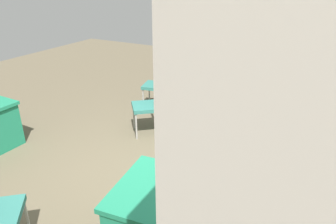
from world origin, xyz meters
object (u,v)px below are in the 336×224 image
Objects in this scene: table_foreground at (230,105)px; scissors_red at (254,89)px; chair_back_row at (159,82)px; laptop_silver at (224,83)px; chair_near_front at (150,102)px; yarn_ball at (204,80)px.

scissors_red reaches higher than table_foreground.
laptop_silver is (-1.29, 0.00, 0.20)m from chair_back_row.
chair_near_front is at bearing 42.41° from table_foreground.
chair_back_row is 5.38× the size of scissors_red.
laptop_silver is (-0.93, -0.92, 0.21)m from chair_near_front.
chair_near_front reaches higher than yarn_ball.
scissors_red is (-0.39, 0.02, 0.36)m from table_foreground.
laptop_silver is 0.52m from scissors_red.
laptop_silver reaches higher than table_foreground.
chair_back_row is 1.01m from yarn_ball.
chair_back_row is at bearing -12.74° from scissors_red.
scissors_red is at bearing -172.20° from yarn_ball.
yarn_ball is at bearing -75.95° from chair_near_front.
yarn_ball is (0.45, 0.14, 0.42)m from table_foreground.
chair_back_row is 1.82m from scissors_red.
chair_near_front is at bearing 53.74° from yarn_ball.
chair_back_row is at bearing -18.00° from chair_near_front.
table_foreground is 4.50× the size of laptop_silver.
scissors_red is at bearing -102.63° from chair_back_row.
table_foreground is 0.63m from yarn_ball.
chair_near_front is 5.33× the size of scissors_red.
chair_back_row reaches higher than laptop_silver.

